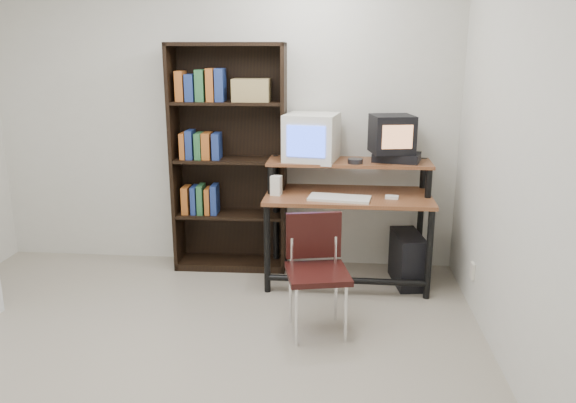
# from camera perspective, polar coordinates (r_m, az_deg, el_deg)

# --- Properties ---
(floor) EXTENTS (4.00, 4.00, 0.01)m
(floor) POSITION_cam_1_polar(r_m,az_deg,el_deg) (3.46, -13.09, -17.63)
(floor) COLOR #A09684
(floor) RESTS_ON ground
(back_wall) EXTENTS (4.00, 0.01, 2.60)m
(back_wall) POSITION_cam_1_polar(r_m,az_deg,el_deg) (4.88, -6.73, 8.62)
(back_wall) COLOR beige
(back_wall) RESTS_ON floor
(right_wall) EXTENTS (0.01, 4.00, 2.60)m
(right_wall) POSITION_cam_1_polar(r_m,az_deg,el_deg) (2.97, 24.78, 3.17)
(right_wall) COLOR beige
(right_wall) RESTS_ON floor
(computer_desk) EXTENTS (1.32, 0.67, 0.98)m
(computer_desk) POSITION_cam_1_polar(r_m,az_deg,el_deg) (4.52, 6.13, 0.36)
(computer_desk) COLOR brown
(computer_desk) RESTS_ON floor
(crt_monitor) EXTENTS (0.47, 0.47, 0.38)m
(crt_monitor) POSITION_cam_1_polar(r_m,az_deg,el_deg) (4.56, 2.42, 6.50)
(crt_monitor) COLOR silver
(crt_monitor) RESTS_ON computer_desk
(vcr) EXTENTS (0.41, 0.34, 0.08)m
(vcr) POSITION_cam_1_polar(r_m,az_deg,el_deg) (4.59, 10.98, 4.38)
(vcr) COLOR black
(vcr) RESTS_ON computer_desk
(crt_tv) EXTENTS (0.37, 0.37, 0.30)m
(crt_tv) POSITION_cam_1_polar(r_m,az_deg,el_deg) (4.56, 10.51, 6.75)
(crt_tv) COLOR black
(crt_tv) RESTS_ON vcr
(cd_spindle) EXTENTS (0.14, 0.14, 0.05)m
(cd_spindle) POSITION_cam_1_polar(r_m,az_deg,el_deg) (4.46, 6.84, 4.03)
(cd_spindle) COLOR #26262B
(cd_spindle) RESTS_ON computer_desk
(keyboard) EXTENTS (0.50, 0.28, 0.03)m
(keyboard) POSITION_cam_1_polar(r_m,az_deg,el_deg) (4.33, 5.24, 0.24)
(keyboard) COLOR silver
(keyboard) RESTS_ON computer_desk
(mousepad) EXTENTS (0.24, 0.20, 0.01)m
(mousepad) POSITION_cam_1_polar(r_m,az_deg,el_deg) (4.41, 10.49, 0.13)
(mousepad) COLOR black
(mousepad) RESTS_ON computer_desk
(mouse) EXTENTS (0.11, 0.08, 0.03)m
(mouse) POSITION_cam_1_polar(r_m,az_deg,el_deg) (4.41, 10.50, 0.39)
(mouse) COLOR white
(mouse) RESTS_ON mousepad
(desk_speaker) EXTENTS (0.09, 0.09, 0.17)m
(desk_speaker) POSITION_cam_1_polar(r_m,az_deg,el_deg) (4.43, -1.21, 1.55)
(desk_speaker) COLOR silver
(desk_speaker) RESTS_ON computer_desk
(pc_tower) EXTENTS (0.26, 0.47, 0.42)m
(pc_tower) POSITION_cam_1_polar(r_m,az_deg,el_deg) (4.67, 12.00, -5.70)
(pc_tower) COLOR black
(pc_tower) RESTS_ON floor
(school_chair) EXTENTS (0.47, 0.47, 0.79)m
(school_chair) POSITION_cam_1_polar(r_m,az_deg,el_deg) (3.76, 2.87, -6.10)
(school_chair) COLOR black
(school_chair) RESTS_ON floor
(bookshelf) EXTENTS (0.96, 0.34, 1.91)m
(bookshelf) POSITION_cam_1_polar(r_m,az_deg,el_deg) (4.78, -6.00, 4.53)
(bookshelf) COLOR black
(bookshelf) RESTS_ON floor
(wall_outlet) EXTENTS (0.02, 0.08, 0.12)m
(wall_outlet) POSITION_cam_1_polar(r_m,az_deg,el_deg) (4.31, 18.21, -6.69)
(wall_outlet) COLOR beige
(wall_outlet) RESTS_ON right_wall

